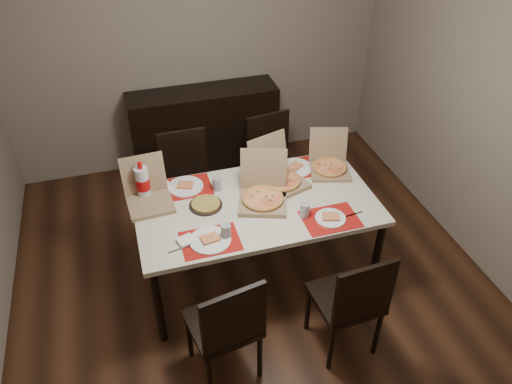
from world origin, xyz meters
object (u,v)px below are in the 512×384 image
chair_near_left (227,326)px  soda_bottle (143,183)px  dip_bowl (257,185)px  pizza_box_center (263,195)px  sideboard (205,131)px  chair_far_right (273,159)px  chair_far_left (187,178)px  chair_near_right (352,300)px  dining_table (256,209)px

chair_near_left → soda_bottle: bearing=106.4°
dip_bowl → soda_bottle: size_ratio=0.41×
chair_near_left → pizza_box_center: (0.50, 0.87, 0.30)m
sideboard → dip_bowl: sideboard is taller
chair_far_right → pizza_box_center: 0.98m
chair_far_left → pizza_box_center: (0.46, -0.79, 0.30)m
chair_near_left → chair_far_right: (0.87, 1.73, 0.00)m
sideboard → soda_bottle: size_ratio=4.76×
chair_near_left → soda_bottle: (-0.34, 1.17, 0.37)m
soda_bottle → pizza_box_center: bearing=-19.6°
chair_near_right → dip_bowl: bearing=106.9°
chair_far_right → dining_table: bearing=-116.0°
sideboard → soda_bottle: 1.62m
chair_far_left → dip_bowl: size_ratio=7.26×
pizza_box_center → dip_bowl: pizza_box_center is taller
sideboard → chair_near_left: size_ratio=1.61×
chair_far_right → sideboard: bearing=120.5°
chair_far_right → soda_bottle: 1.39m
sideboard → chair_near_left: (-0.39, -2.54, 0.06)m
chair_near_left → dip_bowl: (0.52, 1.05, 0.25)m
dining_table → soda_bottle: size_ratio=5.71×
chair_near_left → chair_near_right: 0.85m
dining_table → chair_far_left: size_ratio=1.94×
chair_far_right → soda_bottle: (-1.22, -0.56, 0.37)m
dining_table → pizza_box_center: 0.14m
chair_near_right → chair_far_right: bearing=89.1°
sideboard → dip_bowl: bearing=-85.3°
dining_table → chair_near_left: bearing=-117.6°
chair_near_left → dip_bowl: bearing=63.7°
chair_near_right → chair_far_left: 1.87m
sideboard → chair_far_left: size_ratio=1.61×
chair_near_left → dip_bowl: 1.19m
dining_table → chair_near_right: chair_near_right is taller
chair_near_right → pizza_box_center: size_ratio=1.93×
dining_table → pizza_box_center: pizza_box_center is taller
sideboard → chair_near_right: bearing=-80.1°
pizza_box_center → dip_bowl: 0.18m
soda_bottle → chair_near_right: bearing=-45.4°
chair_near_right → soda_bottle: bearing=134.6°
dining_table → chair_far_right: (0.43, 0.87, -0.17)m
chair_near_left → pizza_box_center: 1.05m
chair_far_right → chair_near_right: bearing=-90.9°
chair_far_left → dip_bowl: 0.81m
chair_far_left → soda_bottle: bearing=-128.8°
chair_near_left → chair_far_left: (0.05, 1.65, 0.00)m
dining_table → dip_bowl: size_ratio=14.06×
chair_near_right → soda_bottle: soda_bottle is taller
chair_near_left → soda_bottle: 1.27m
chair_near_left → dip_bowl: size_ratio=7.26×
sideboard → chair_near_right: size_ratio=1.61×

